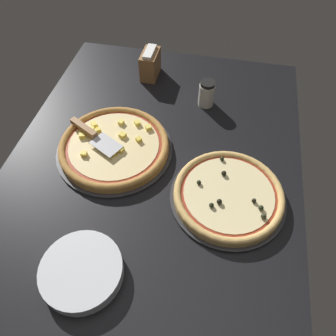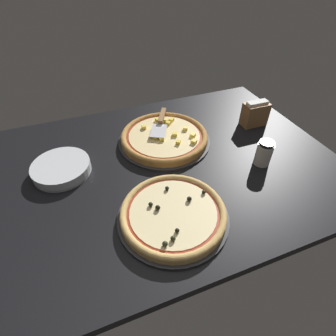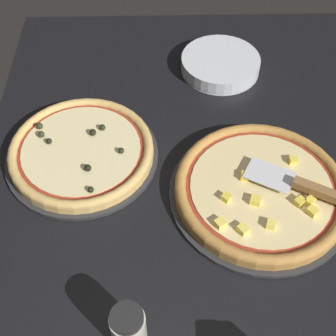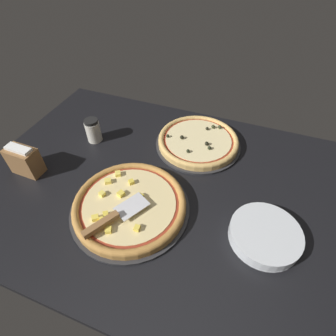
{
  "view_description": "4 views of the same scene",
  "coord_description": "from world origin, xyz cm",
  "px_view_note": "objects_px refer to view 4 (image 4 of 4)",
  "views": [
    {
      "loc": [
        69.88,
        19.9,
        90.28
      ],
      "look_at": [
        2.57,
        6.14,
        3.0
      ],
      "focal_mm": 35.0,
      "sensor_mm": 36.0,
      "label": 1
    },
    {
      "loc": [
        30.27,
        77.81,
        71.81
      ],
      "look_at": [
        2.57,
        6.14,
        3.0
      ],
      "focal_mm": 28.0,
      "sensor_mm": 36.0,
      "label": 2
    },
    {
      "loc": [
        -66.93,
        7.71,
        88.76
      ],
      "look_at": [
        2.57,
        6.14,
        3.0
      ],
      "focal_mm": 50.0,
      "sensor_mm": 36.0,
      "label": 3
    },
    {
      "loc": [
        28.29,
        -61.58,
        77.01
      ],
      "look_at": [
        2.57,
        6.14,
        3.0
      ],
      "focal_mm": 28.0,
      "sensor_mm": 36.0,
      "label": 4
    }
  ],
  "objects_px": {
    "plate_stack": "(265,235)",
    "napkin_holder": "(24,160)",
    "parmesan_shaker": "(93,130)",
    "serving_spatula": "(109,220)",
    "pizza_back": "(198,140)",
    "pizza_front": "(130,204)"
  },
  "relations": [
    {
      "from": "pizza_front",
      "to": "pizza_back",
      "type": "bearing_deg",
      "value": 73.25
    },
    {
      "from": "pizza_back",
      "to": "serving_spatula",
      "type": "relative_size",
      "value": 1.57
    },
    {
      "from": "serving_spatula",
      "to": "napkin_holder",
      "type": "xyz_separation_m",
      "value": [
        -0.45,
        0.12,
        0.0
      ]
    },
    {
      "from": "serving_spatula",
      "to": "pizza_front",
      "type": "bearing_deg",
      "value": 77.49
    },
    {
      "from": "parmesan_shaker",
      "to": "serving_spatula",
      "type": "bearing_deg",
      "value": -52.07
    },
    {
      "from": "napkin_holder",
      "to": "parmesan_shaker",
      "type": "bearing_deg",
      "value": 62.03
    },
    {
      "from": "serving_spatula",
      "to": "napkin_holder",
      "type": "height_order",
      "value": "napkin_holder"
    },
    {
      "from": "pizza_front",
      "to": "serving_spatula",
      "type": "distance_m",
      "value": 0.1
    },
    {
      "from": "parmesan_shaker",
      "to": "napkin_holder",
      "type": "bearing_deg",
      "value": -117.97
    },
    {
      "from": "pizza_front",
      "to": "parmesan_shaker",
      "type": "bearing_deg",
      "value": 138.08
    },
    {
      "from": "pizza_front",
      "to": "serving_spatula",
      "type": "xyz_separation_m",
      "value": [
        -0.02,
        -0.1,
        0.03
      ]
    },
    {
      "from": "pizza_front",
      "to": "parmesan_shaker",
      "type": "relative_size",
      "value": 3.65
    },
    {
      "from": "napkin_holder",
      "to": "pizza_back",
      "type": "bearing_deg",
      "value": 33.91
    },
    {
      "from": "pizza_back",
      "to": "parmesan_shaker",
      "type": "xyz_separation_m",
      "value": [
        -0.45,
        -0.13,
        0.03
      ]
    },
    {
      "from": "pizza_front",
      "to": "plate_stack",
      "type": "height_order",
      "value": "pizza_front"
    },
    {
      "from": "pizza_back",
      "to": "parmesan_shaker",
      "type": "relative_size",
      "value": 3.27
    },
    {
      "from": "plate_stack",
      "to": "napkin_holder",
      "type": "height_order",
      "value": "napkin_holder"
    },
    {
      "from": "pizza_back",
      "to": "parmesan_shaker",
      "type": "distance_m",
      "value": 0.47
    },
    {
      "from": "pizza_back",
      "to": "napkin_holder",
      "type": "xyz_separation_m",
      "value": [
        -0.59,
        -0.4,
        0.03
      ]
    },
    {
      "from": "serving_spatula",
      "to": "napkin_holder",
      "type": "distance_m",
      "value": 0.46
    },
    {
      "from": "pizza_front",
      "to": "napkin_holder",
      "type": "height_order",
      "value": "napkin_holder"
    },
    {
      "from": "pizza_back",
      "to": "serving_spatula",
      "type": "bearing_deg",
      "value": -105.97
    }
  ]
}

